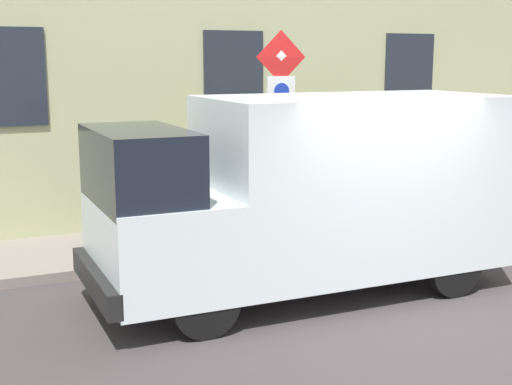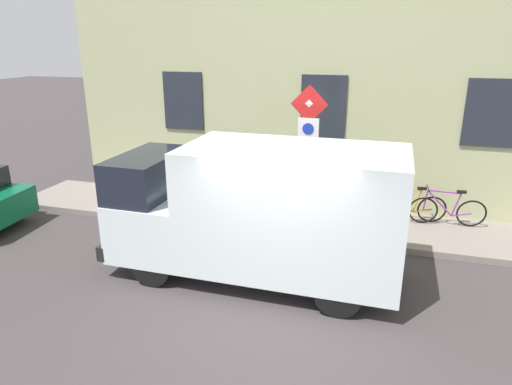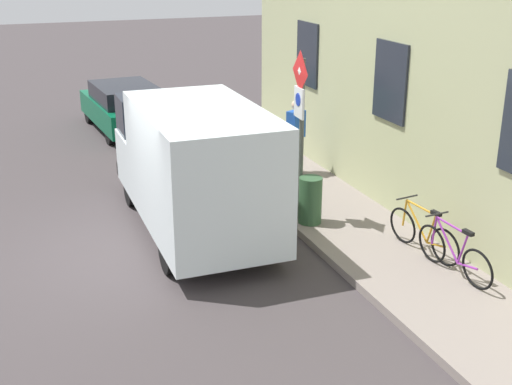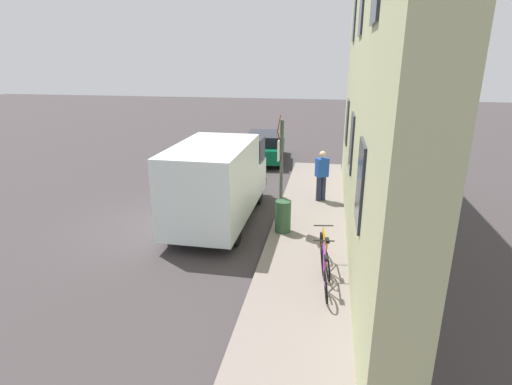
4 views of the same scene
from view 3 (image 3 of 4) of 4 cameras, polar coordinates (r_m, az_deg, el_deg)
name	(u,v)px [view 3 (image 3 of 4)]	position (r m, az deg, el deg)	size (l,w,h in m)	color
ground_plane	(133,251)	(12.22, -10.38, -4.88)	(80.00, 80.00, 0.00)	#3E3839
sidewalk_slab	(336,216)	(13.42, 6.84, -2.02)	(2.10, 15.49, 0.14)	gray
sign_post_stacked	(300,113)	(12.42, 3.76, 6.78)	(0.16, 0.56, 3.11)	#474C47
delivery_van	(193,163)	(12.48, -5.33, 2.49)	(2.04, 5.35, 2.50)	white
parked_hatchback	(125,106)	(20.07, -11.06, 7.20)	(2.05, 4.12, 1.38)	#095A37
bicycle_purple	(454,253)	(11.18, 16.41, -4.98)	(0.46, 1.71, 0.89)	black
bicycle_orange	(423,234)	(11.79, 13.98, -3.39)	(0.46, 1.71, 0.89)	black
pedestrian	(296,134)	(15.43, 3.39, 4.97)	(0.47, 0.42, 1.72)	#262B47
litter_bin	(310,200)	(12.74, 4.63, -0.66)	(0.44, 0.44, 0.90)	#2D5133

